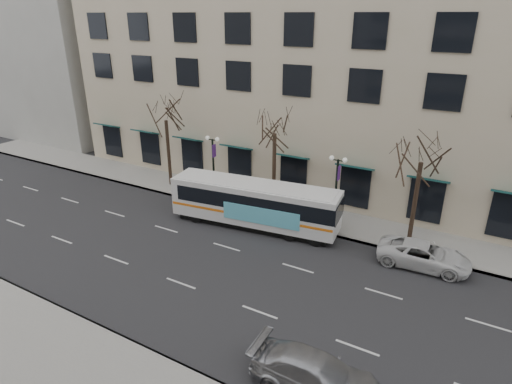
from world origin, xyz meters
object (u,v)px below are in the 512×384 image
Objects in this scene: tree_far_mid at (275,120)px; white_pickup at (424,255)px; tree_far_right at (423,147)px; tree_far_left at (165,109)px; city_bus at (256,203)px; lamp_post_right at (336,189)px; lamp_post_left at (213,165)px; silver_car at (317,375)px.

tree_far_mid is 1.62× the size of white_pickup.
tree_far_left is at bearing 180.00° from tree_far_right.
white_pickup is at bearing -63.65° from tree_far_right.
city_bus is 11.20m from white_pickup.
tree_far_right is (10.00, -0.00, -0.48)m from tree_far_mid.
tree_far_mid is at bearing 173.17° from lamp_post_right.
tree_far_mid is 1.64× the size of lamp_post_left.
lamp_post_left reaches higher than white_pickup.
city_bus reaches higher than silver_car.
tree_far_left is at bearing 173.17° from lamp_post_left.
city_bus is at bearing -16.44° from tree_far_left.
tree_far_left is 22.26m from white_pickup.
white_pickup is (6.28, -2.00, -2.21)m from lamp_post_right.
lamp_post_right is (10.00, 0.00, 0.00)m from lamp_post_left.
tree_far_mid is at bearing 73.57° from white_pickup.
lamp_post_left is at bearing 180.00° from lamp_post_right.
tree_far_right is 1.50× the size of silver_car.
silver_car is at bearing -72.60° from lamp_post_right.
tree_far_right reaches higher than silver_car.
tree_far_right reaches higher than lamp_post_right.
silver_car is (4.26, -13.59, -2.16)m from lamp_post_right.
white_pickup is at bearing -12.97° from tree_far_mid.
city_bus is 2.28× the size of white_pickup.
lamp_post_right is 14.40m from silver_car.
lamp_post_right is 6.95m from white_pickup.
lamp_post_left is (-14.99, -0.60, -3.48)m from tree_far_right.
lamp_post_right is at bearing 15.64° from silver_car.
city_bus reaches higher than white_pickup.
lamp_post_right reaches higher than city_bus.
tree_far_mid reaches higher than city_bus.
lamp_post_left is 10.00m from lamp_post_right.
lamp_post_left is at bearing -6.83° from tree_far_left.
tree_far_left is at bearing 79.57° from white_pickup.
lamp_post_right is at bearing -6.83° from tree_far_mid.
tree_far_left reaches higher than white_pickup.
tree_far_right reaches higher than white_pickup.
tree_far_right is 1.55× the size of lamp_post_right.
tree_far_left reaches higher than silver_car.
tree_far_mid is at bearing 180.00° from tree_far_right.
white_pickup is at bearing -11.66° from silver_car.
tree_far_left is 15.48m from lamp_post_right.
tree_far_right is 11.31m from city_bus.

